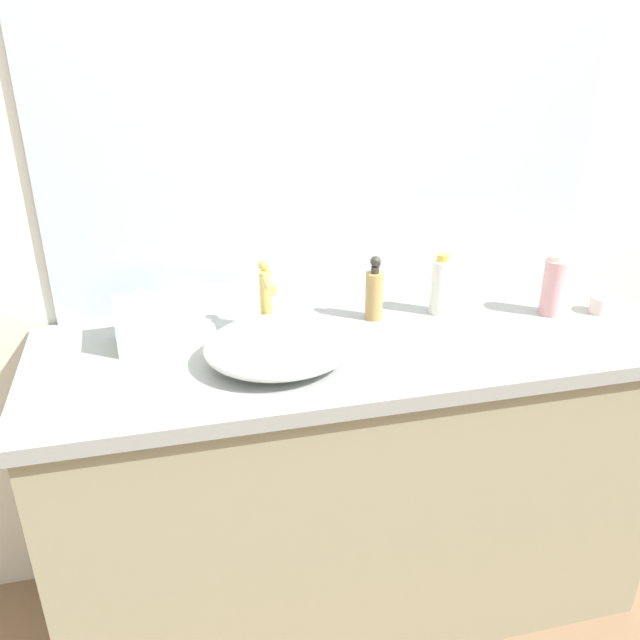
{
  "coord_description": "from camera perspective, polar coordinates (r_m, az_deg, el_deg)",
  "views": [
    {
      "loc": [
        -0.46,
        -1.0,
        1.63
      ],
      "look_at": [
        -0.13,
        0.39,
        0.95
      ],
      "focal_mm": 37.44,
      "sensor_mm": 36.0,
      "label": 1
    }
  ],
  "objects": [
    {
      "name": "bathroom_wall_rear",
      "position": [
        1.82,
        1.44,
        15.04
      ],
      "size": [
        6.0,
        0.06,
        2.6
      ],
      "primitive_type": "cube",
      "color": "silver",
      "rests_on": "ground"
    },
    {
      "name": "vanity_counter",
      "position": [
        1.9,
        3.04,
        -13.44
      ],
      "size": [
        1.62,
        0.56,
        0.87
      ],
      "color": "gray",
      "rests_on": "ground"
    },
    {
      "name": "wall_mirror_panel",
      "position": [
        1.77,
        1.11,
        15.47
      ],
      "size": [
        1.48,
        0.01,
        0.91
      ],
      "primitive_type": "cube",
      "color": "#B2BCC6",
      "rests_on": "vanity_counter"
    },
    {
      "name": "sink_basin",
      "position": [
        1.55,
        -3.48,
        -2.2
      ],
      "size": [
        0.35,
        0.3,
        0.09
      ],
      "primitive_type": "ellipsoid",
      "color": "white",
      "rests_on": "vanity_counter"
    },
    {
      "name": "faucet",
      "position": [
        1.68,
        -4.59,
        2.3
      ],
      "size": [
        0.03,
        0.13,
        0.18
      ],
      "color": "#DDB452",
      "rests_on": "vanity_counter"
    },
    {
      "name": "soap_dispenser",
      "position": [
        1.76,
        4.66,
        2.35
      ],
      "size": [
        0.05,
        0.05,
        0.17
      ],
      "color": "#AE894D",
      "rests_on": "vanity_counter"
    },
    {
      "name": "lotion_bottle",
      "position": [
        1.81,
        10.28,
        2.89
      ],
      "size": [
        0.05,
        0.05,
        0.17
      ],
      "color": "white",
      "rests_on": "vanity_counter"
    },
    {
      "name": "perfume_bottle",
      "position": [
        1.88,
        19.33,
        2.74
      ],
      "size": [
        0.06,
        0.06,
        0.17
      ],
      "color": "#DB9C9E",
      "rests_on": "vanity_counter"
    },
    {
      "name": "tissue_box",
      "position": [
        1.68,
        -15.0,
        -0.05
      ],
      "size": [
        0.13,
        0.13,
        0.15
      ],
      "color": "#B6D2B8",
      "rests_on": "vanity_counter"
    },
    {
      "name": "candle_jar",
      "position": [
        1.96,
        22.8,
        1.22
      ],
      "size": [
        0.06,
        0.06,
        0.05
      ],
      "primitive_type": "cylinder",
      "color": "silver",
      "rests_on": "vanity_counter"
    }
  ]
}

